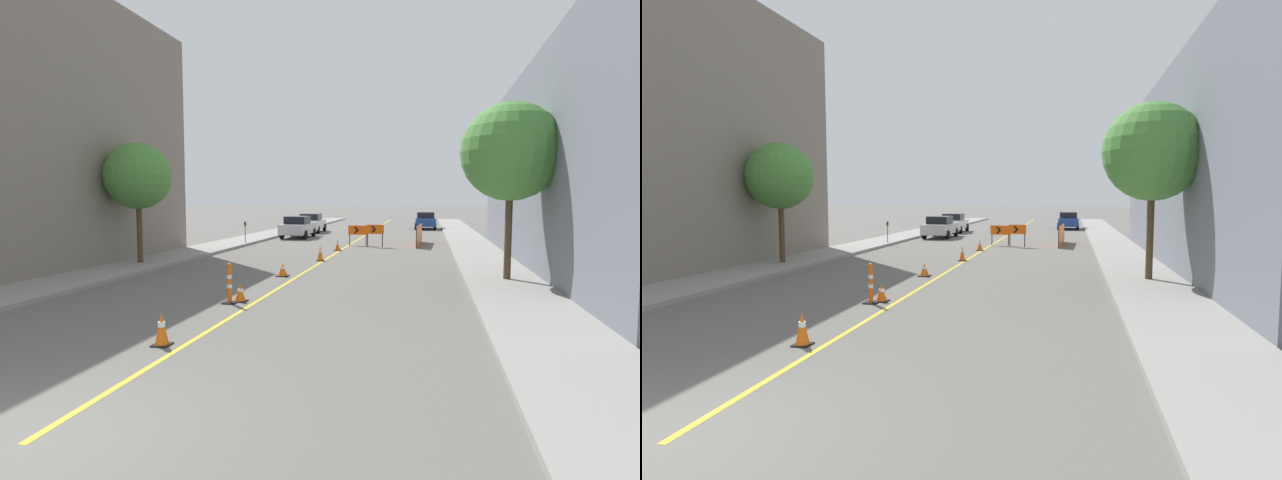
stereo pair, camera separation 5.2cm
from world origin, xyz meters
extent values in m
plane|color=#605E59|center=(0.00, 0.00, 0.00)|extent=(300.00, 300.00, 0.00)
cube|color=gold|center=(0.00, 30.74, 0.00)|extent=(0.12, 61.48, 0.01)
cube|color=gray|center=(-7.37, 30.74, 0.07)|extent=(2.65, 61.48, 0.15)
cube|color=gray|center=(7.37, 30.74, 0.07)|extent=(2.65, 61.48, 0.15)
cube|color=slate|center=(11.70, 17.91, 4.22)|extent=(6.00, 24.96, 8.44)
cube|color=black|center=(-0.45, 4.07, 0.01)|extent=(0.35, 0.35, 0.03)
cone|color=orange|center=(-0.45, 4.07, 0.36)|extent=(0.28, 0.28, 0.66)
cylinder|color=white|center=(-0.45, 4.07, 0.44)|extent=(0.15, 0.15, 0.10)
cube|color=black|center=(-0.46, 8.41, 0.01)|extent=(0.38, 0.38, 0.03)
cone|color=orange|center=(-0.46, 8.41, 0.27)|extent=(0.31, 0.31, 0.48)
cylinder|color=white|center=(-0.46, 8.41, 0.33)|extent=(0.16, 0.16, 0.08)
cube|color=black|center=(-0.57, 13.08, 0.01)|extent=(0.45, 0.45, 0.03)
cone|color=orange|center=(-0.57, 13.08, 0.26)|extent=(0.36, 0.36, 0.45)
cylinder|color=white|center=(-0.57, 13.08, 0.31)|extent=(0.19, 0.19, 0.07)
cube|color=black|center=(-0.15, 17.86, 0.01)|extent=(0.35, 0.35, 0.03)
cone|color=orange|center=(-0.15, 17.86, 0.37)|extent=(0.28, 0.28, 0.69)
cylinder|color=white|center=(-0.15, 17.86, 0.45)|extent=(0.15, 0.15, 0.11)
cube|color=black|center=(-0.15, 22.45, 0.01)|extent=(0.37, 0.37, 0.03)
cone|color=orange|center=(-0.15, 22.45, 0.32)|extent=(0.30, 0.30, 0.59)
cylinder|color=white|center=(-0.15, 22.45, 0.39)|extent=(0.16, 0.16, 0.09)
cube|color=black|center=(-0.67, 8.13, 0.02)|extent=(0.38, 0.38, 0.04)
cylinder|color=#EF560C|center=(-0.67, 8.13, 0.54)|extent=(0.12, 0.12, 1.01)
cylinder|color=white|center=(-0.67, 8.13, 0.49)|extent=(0.13, 0.13, 0.10)
cylinder|color=white|center=(-0.67, 8.13, 0.76)|extent=(0.13, 0.13, 0.10)
sphere|color=#EF560C|center=(-0.67, 8.13, 1.08)|extent=(0.13, 0.13, 0.13)
cube|color=#EF560C|center=(0.58, 25.54, 0.96)|extent=(1.21, 0.10, 0.57)
cube|color=black|center=(0.48, 25.50, 1.04)|extent=(0.29, 0.03, 0.28)
cube|color=black|center=(0.48, 25.50, 0.88)|extent=(0.29, 0.03, 0.28)
cylinder|color=black|center=(0.06, 25.54, 0.34)|extent=(0.06, 0.06, 0.67)
cylinder|color=black|center=(1.09, 25.54, 0.34)|extent=(0.06, 0.06, 0.67)
cube|color=#EF560C|center=(1.70, 24.88, 1.06)|extent=(1.04, 0.07, 0.56)
cube|color=black|center=(1.62, 24.84, 1.14)|extent=(0.28, 0.02, 0.28)
cube|color=black|center=(1.62, 24.84, 0.98)|extent=(0.28, 0.02, 0.28)
cylinder|color=black|center=(1.25, 24.88, 0.39)|extent=(0.06, 0.06, 0.78)
cylinder|color=black|center=(2.14, 24.88, 0.39)|extent=(0.06, 0.06, 0.78)
cube|color=#EF560C|center=(4.26, 26.72, 0.62)|extent=(0.27, 4.49, 1.23)
cylinder|color=#262626|center=(4.14, 24.47, 0.62)|extent=(0.05, 0.05, 1.23)
cylinder|color=#262626|center=(4.38, 28.96, 0.62)|extent=(0.05, 0.05, 1.23)
cube|color=#B7B7BC|center=(-4.56, 30.55, 0.68)|extent=(1.85, 4.32, 0.72)
cube|color=black|center=(-4.56, 30.34, 1.31)|extent=(1.55, 1.95, 0.55)
cylinder|color=black|center=(-5.41, 31.88, 0.32)|extent=(0.23, 0.64, 0.64)
cylinder|color=black|center=(-3.70, 31.88, 0.32)|extent=(0.23, 0.64, 0.64)
cylinder|color=black|center=(-5.41, 29.22, 0.32)|extent=(0.23, 0.64, 0.64)
cylinder|color=black|center=(-3.70, 29.22, 0.32)|extent=(0.23, 0.64, 0.64)
cube|color=silver|center=(-4.89, 36.28, 0.68)|extent=(1.92, 4.35, 0.72)
cube|color=black|center=(-4.89, 36.07, 1.31)|extent=(1.59, 1.98, 0.55)
cylinder|color=black|center=(-5.74, 37.62, 0.32)|extent=(0.24, 0.65, 0.64)
cylinder|color=black|center=(-4.03, 37.62, 0.32)|extent=(0.24, 0.65, 0.64)
cylinder|color=black|center=(-5.74, 34.95, 0.32)|extent=(0.24, 0.65, 0.64)
cylinder|color=black|center=(-4.03, 34.95, 0.32)|extent=(0.24, 0.65, 0.64)
cube|color=navy|center=(4.58, 42.66, 0.68)|extent=(1.84, 4.32, 0.72)
cube|color=black|center=(4.58, 42.45, 1.31)|extent=(1.55, 1.95, 0.55)
cylinder|color=black|center=(3.72, 43.99, 0.32)|extent=(0.23, 0.64, 0.64)
cylinder|color=black|center=(5.43, 43.99, 0.32)|extent=(0.23, 0.64, 0.64)
cylinder|color=black|center=(3.72, 41.33, 0.32)|extent=(0.23, 0.64, 0.64)
cylinder|color=black|center=(5.43, 41.33, 0.32)|extent=(0.23, 0.64, 0.64)
cylinder|color=#4C4C51|center=(-6.40, 24.52, 0.67)|extent=(0.05, 0.05, 1.05)
cube|color=#33383D|center=(-6.40, 24.52, 1.31)|extent=(0.12, 0.10, 0.22)
sphere|color=#33383D|center=(-6.40, 24.52, 1.42)|extent=(0.11, 0.11, 0.11)
cylinder|color=#4C3823|center=(-7.51, 14.61, 1.49)|extent=(0.24, 0.24, 2.68)
sphere|color=#478438|center=(-7.51, 14.61, 3.90)|extent=(2.86, 2.86, 2.86)
cylinder|color=#4C3823|center=(7.51, 13.31, 1.71)|extent=(0.24, 0.24, 3.13)
sphere|color=#478438|center=(7.51, 13.31, 4.54)|extent=(3.37, 3.37, 3.37)
camera|label=1|loc=(4.77, -4.91, 3.00)|focal=28.00mm
camera|label=2|loc=(4.82, -4.90, 3.00)|focal=28.00mm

